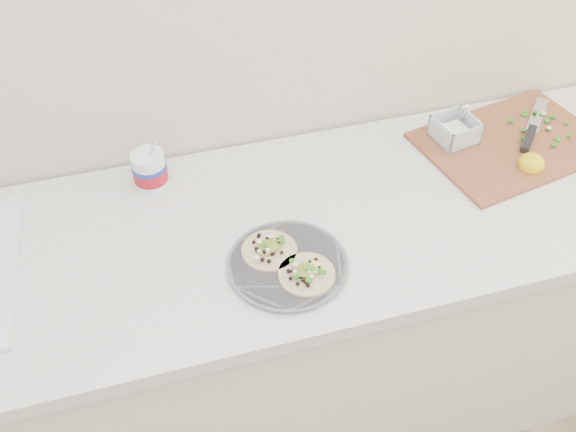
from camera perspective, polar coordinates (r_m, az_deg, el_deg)
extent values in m
cube|color=beige|center=(1.55, -7.95, 17.13)|extent=(3.50, 0.05, 2.60)
cube|color=silver|center=(1.91, -3.73, -11.00)|extent=(2.40, 0.62, 0.86)
cube|color=silver|center=(1.55, -4.32, -2.08)|extent=(2.44, 0.66, 0.04)
cylinder|color=slate|center=(1.45, -0.04, -4.38)|extent=(0.26, 0.26, 0.01)
cylinder|color=slate|center=(1.45, -0.04, -4.25)|extent=(0.27, 0.27, 0.00)
cylinder|color=white|center=(1.66, -12.18, 3.97)|extent=(0.08, 0.08, 0.10)
cylinder|color=maroon|center=(1.66, -12.16, 3.86)|extent=(0.09, 0.09, 0.04)
cylinder|color=#192D99|center=(1.65, -12.26, 4.35)|extent=(0.09, 0.09, 0.01)
cube|color=brown|center=(1.88, 19.27, 6.11)|extent=(0.54, 0.42, 0.01)
cube|color=white|center=(1.83, 14.56, 7.16)|extent=(0.07, 0.07, 0.03)
ellipsoid|color=yellow|center=(1.79, 20.87, 4.54)|extent=(0.07, 0.07, 0.06)
cube|color=silver|center=(2.01, 21.29, 8.40)|extent=(0.15, 0.16, 0.00)
cube|color=black|center=(1.89, 20.61, 6.42)|extent=(0.10, 0.10, 0.02)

